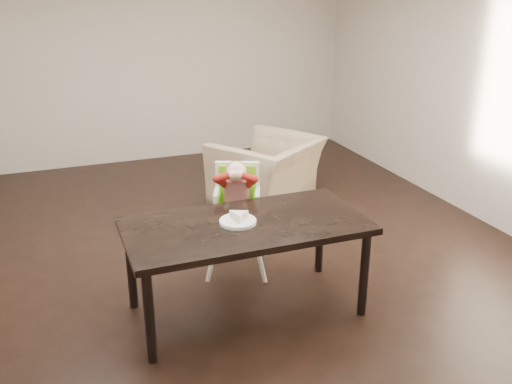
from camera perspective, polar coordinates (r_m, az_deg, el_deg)
ground at (r=5.18m, az=-3.99°, el=-7.71°), size 7.00×7.00×0.00m
room_walls at (r=4.59m, az=-4.58°, el=13.07°), size 6.02×7.02×2.71m
dining_table at (r=4.27m, az=-1.01°, el=-4.08°), size 1.80×0.90×0.75m
high_chair at (r=4.91m, az=-1.93°, el=-0.13°), size 0.55×0.55×1.01m
plate at (r=4.24m, az=-1.78°, el=-2.74°), size 0.34×0.34×0.08m
armchair at (r=6.53m, az=1.07°, el=3.21°), size 1.34×1.24×0.98m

